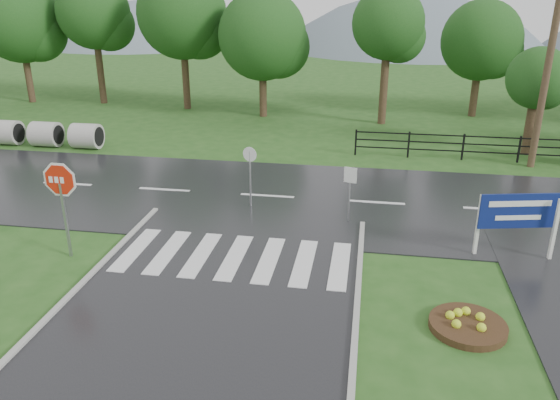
# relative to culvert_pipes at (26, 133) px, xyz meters

# --- Properties ---
(ground) EXTENTS (120.00, 120.00, 0.00)m
(ground) POSITION_rel_culvert_pipes_xyz_m (12.92, -15.00, -0.60)
(ground) COLOR #26511B
(ground) RESTS_ON ground
(main_road) EXTENTS (90.00, 8.00, 0.04)m
(main_road) POSITION_rel_culvert_pipes_xyz_m (12.92, -5.00, -0.60)
(main_road) COLOR black
(main_road) RESTS_ON ground
(crosswalk) EXTENTS (6.50, 2.80, 0.02)m
(crosswalk) POSITION_rel_culvert_pipes_xyz_m (12.92, -10.00, -0.54)
(crosswalk) COLOR silver
(crosswalk) RESTS_ON ground
(fence_west) EXTENTS (9.58, 0.08, 1.20)m
(fence_west) POSITION_rel_culvert_pipes_xyz_m (20.67, 1.00, 0.12)
(fence_west) COLOR black
(fence_west) RESTS_ON ground
(hills) EXTENTS (102.00, 48.00, 48.00)m
(hills) POSITION_rel_culvert_pipes_xyz_m (16.41, 50.00, -16.14)
(hills) COLOR slate
(hills) RESTS_ON ground
(treeline) EXTENTS (83.20, 5.20, 10.00)m
(treeline) POSITION_rel_culvert_pipes_xyz_m (13.92, 9.00, -0.60)
(treeline) COLOR #174415
(treeline) RESTS_ON ground
(culvert_pipes) EXTENTS (7.60, 1.20, 1.20)m
(culvert_pipes) POSITION_rel_culvert_pipes_xyz_m (0.00, 0.00, 0.00)
(culvert_pipes) COLOR #9E9B93
(culvert_pipes) RESTS_ON ground
(stop_sign) EXTENTS (1.34, 0.09, 3.01)m
(stop_sign) POSITION_rel_culvert_pipes_xyz_m (8.21, -10.61, 1.47)
(stop_sign) COLOR #939399
(stop_sign) RESTS_ON ground
(estate_billboard) EXTENTS (2.20, 0.53, 1.96)m
(estate_billboard) POSITION_rel_culvert_pipes_xyz_m (20.75, -8.58, 0.75)
(estate_billboard) COLOR silver
(estate_billboard) RESTS_ON ground
(flower_bed) EXTENTS (1.74, 1.74, 0.35)m
(flower_bed) POSITION_rel_culvert_pipes_xyz_m (18.98, -12.47, -0.47)
(flower_bed) COLOR #332111
(flower_bed) RESTS_ON ground
(reg_sign_small) EXTENTS (0.41, 0.14, 1.90)m
(reg_sign_small) POSITION_rel_culvert_pipes_xyz_m (15.99, -6.82, 0.77)
(reg_sign_small) COLOR #939399
(reg_sign_small) RESTS_ON ground
(reg_sign_round) EXTENTS (0.50, 0.17, 2.21)m
(reg_sign_round) POSITION_rel_culvert_pipes_xyz_m (12.54, -6.11, 0.80)
(reg_sign_round) COLOR #939399
(reg_sign_round) RESTS_ON ground
(utility_pole_east) EXTENTS (1.52, 0.58, 8.80)m
(utility_pole_east) POSITION_rel_culvert_pipes_xyz_m (23.48, 0.50, 3.87)
(utility_pole_east) COLOR #473523
(utility_pole_east) RESTS_ON ground
(entrance_tree_left) EXTENTS (2.73, 2.73, 4.86)m
(entrance_tree_left) POSITION_rel_culvert_pipes_xyz_m (23.74, 2.50, 2.85)
(entrance_tree_left) COLOR #3D2B1C
(entrance_tree_left) RESTS_ON ground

